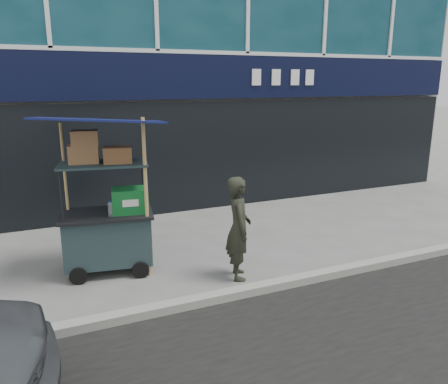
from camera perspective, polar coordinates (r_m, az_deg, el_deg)
name	(u,v)px	position (r m, az deg, el deg)	size (l,w,h in m)	color
ground	(240,289)	(6.25, 2.16, -12.52)	(80.00, 80.00, 0.00)	#64635F
curb	(247,291)	(6.07, 3.00, -12.79)	(80.00, 0.18, 0.12)	gray
vendor_cart	(108,218)	(6.72, -14.89, -3.34)	(1.94, 1.52, 2.39)	#1B2D2F
vendor_man	(239,228)	(6.32, 1.91, -4.73)	(0.55, 0.36, 1.52)	black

